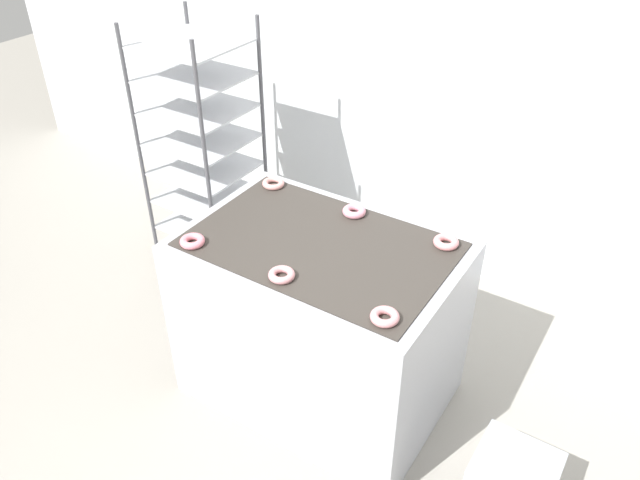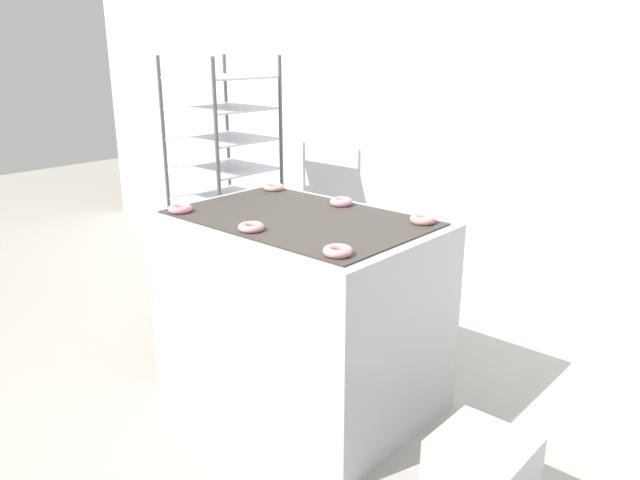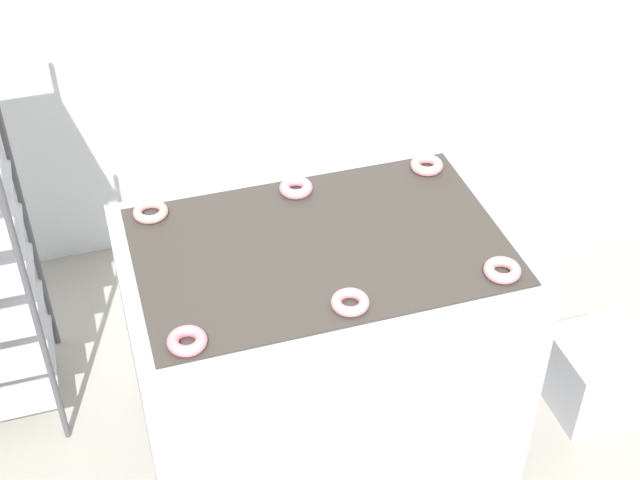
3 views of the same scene
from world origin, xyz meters
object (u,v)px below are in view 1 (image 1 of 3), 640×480
object	(u,v)px
donut_near_left	(192,241)
donut_far_left	(273,183)
fryer_machine	(320,321)
baking_rack_cart	(204,154)
donut_far_center	(354,211)
donut_far_right	(446,242)
donut_near_center	(282,275)
donut_near_right	(385,317)

from	to	relation	value
donut_near_left	donut_far_left	bearing A→B (deg)	90.55
fryer_machine	baking_rack_cart	bearing A→B (deg)	155.40
donut_far_center	donut_far_right	world-z (taller)	same
donut_near_center	donut_far_left	size ratio (longest dim) A/B	0.98
donut_near_left	donut_near_right	xyz separation A→B (m)	(1.00, 0.02, -0.00)
donut_far_left	fryer_machine	bearing A→B (deg)	-32.53
donut_near_center	donut_far_center	size ratio (longest dim) A/B	0.99
donut_far_left	donut_far_center	world-z (taller)	donut_far_center
baking_rack_cart	donut_near_right	world-z (taller)	baking_rack_cart
baking_rack_cart	donut_near_left	xyz separation A→B (m)	(0.72, -0.88, 0.13)
baking_rack_cart	donut_far_left	distance (m)	0.77
fryer_machine	donut_far_center	distance (m)	0.59
baking_rack_cart	donut_near_center	bearing A→B (deg)	-35.27
donut_near_right	fryer_machine	bearing A→B (deg)	148.44
baking_rack_cart	donut_far_right	world-z (taller)	baking_rack_cart
donut_near_left	donut_far_center	world-z (taller)	donut_far_center
donut_near_center	donut_far_left	xyz separation A→B (m)	(-0.50, 0.63, -0.00)
fryer_machine	donut_near_left	world-z (taller)	donut_near_left
donut_near_right	donut_far_left	bearing A→B (deg)	147.95
donut_near_left	donut_far_left	size ratio (longest dim) A/B	0.98
donut_far_center	fryer_machine	bearing A→B (deg)	-91.11
donut_near_left	donut_near_right	bearing A→B (deg)	0.95
donut_far_center	donut_far_right	size ratio (longest dim) A/B	0.99
donut_near_left	donut_far_left	world-z (taller)	donut_near_left
fryer_machine	donut_far_center	xyz separation A→B (m)	(0.01, 0.31, 0.50)
baking_rack_cart	donut_far_left	xyz separation A→B (m)	(0.72, -0.24, 0.12)
donut_far_center	donut_near_right	bearing A→B (deg)	-51.17
donut_near_right	donut_near_left	bearing A→B (deg)	-179.05
donut_near_center	baking_rack_cart	bearing A→B (deg)	144.73
donut_near_left	donut_near_center	xyz separation A→B (m)	(0.50, 0.02, -0.00)
fryer_machine	donut_near_left	distance (m)	0.77
donut_near_left	donut_far_center	xyz separation A→B (m)	(0.50, 0.63, 0.00)
donut_near_center	donut_near_left	bearing A→B (deg)	-178.01
fryer_machine	donut_near_right	bearing A→B (deg)	-31.56
donut_near_center	donut_far_left	world-z (taller)	donut_near_center
baking_rack_cart	donut_near_center	distance (m)	1.50
baking_rack_cart	fryer_machine	bearing A→B (deg)	-24.60
baking_rack_cart	donut_far_right	xyz separation A→B (m)	(1.72, -0.25, 0.13)
donut_near_left	fryer_machine	bearing A→B (deg)	33.12
baking_rack_cart	donut_near_center	world-z (taller)	baking_rack_cart
fryer_machine	donut_near_center	xyz separation A→B (m)	(0.00, -0.31, 0.50)
donut_near_right	donut_far_right	distance (m)	0.61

